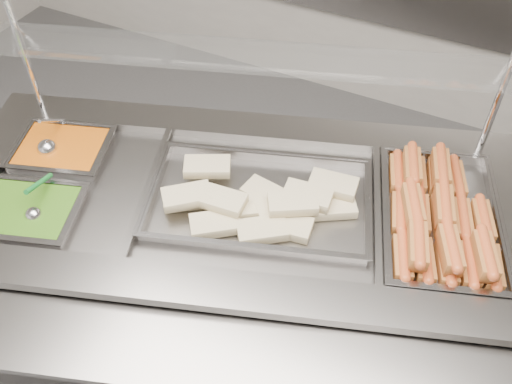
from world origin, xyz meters
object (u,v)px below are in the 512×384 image
at_px(steam_counter, 243,278).
at_px(ladle, 48,147).
at_px(pan_hotdogs, 439,224).
at_px(sneeze_guard, 249,58).
at_px(serving_spoon, 35,209).
at_px(pan_wraps, 259,203).

xyz_separation_m(steam_counter, ladle, (-0.75, -0.10, 0.50)).
bearing_deg(ladle, steam_counter, 7.69).
bearing_deg(pan_hotdogs, sneeze_guard, 179.21).
xyz_separation_m(sneeze_guard, ladle, (-0.68, -0.33, -0.39)).
height_order(sneeze_guard, serving_spoon, sneeze_guard).
xyz_separation_m(pan_wraps, serving_spoon, (-0.65, -0.39, 0.04)).
relative_size(steam_counter, serving_spoon, 11.50).
bearing_deg(serving_spoon, pan_wraps, 31.01).
distance_m(pan_hotdogs, ladle, 1.43).
bearing_deg(steam_counter, serving_spoon, -147.82).
xyz_separation_m(pan_hotdogs, pan_wraps, (-0.58, -0.20, 0.02)).
bearing_deg(pan_hotdogs, pan_wraps, -161.51).
relative_size(steam_counter, ladle, 11.12).
xyz_separation_m(steam_counter, pan_hotdogs, (0.65, 0.22, 0.44)).
bearing_deg(sneeze_guard, pan_wraps, -56.16).
height_order(sneeze_guard, pan_wraps, sneeze_guard).
height_order(pan_hotdogs, pan_wraps, same).
distance_m(sneeze_guard, pan_hotdogs, 0.85).
distance_m(pan_hotdogs, pan_wraps, 0.62).
bearing_deg(ladle, serving_spoon, -57.50).
xyz_separation_m(steam_counter, serving_spoon, (-0.58, -0.37, 0.50)).
bearing_deg(serving_spoon, ladle, 122.50).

